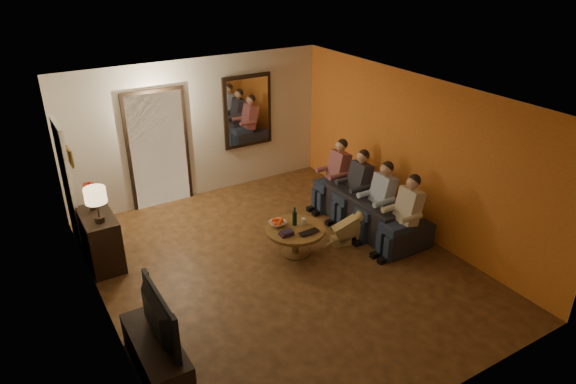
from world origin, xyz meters
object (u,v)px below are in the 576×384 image
tv_stand (157,354)px  laptop (311,234)px  dog (347,228)px  bowl (278,223)px  dresser (101,240)px  table_lamp (97,205)px  tv (151,318)px  person_a (405,218)px  wine_bottle (295,216)px  person_c (356,189)px  person_b (379,203)px  person_d (335,177)px  coffee_table (295,241)px  sofa (371,210)px

tv_stand → laptop: bearing=19.8°
dog → bowl: (-1.06, 0.39, 0.20)m
dresser → table_lamp: bearing=-90.0°
tv → laptop: (2.72, 0.98, -0.26)m
table_lamp → tv: (0.00, -2.31, -0.36)m
tv → table_lamp: bearing=0.0°
table_lamp → person_a: bearing=-24.7°
table_lamp → wine_bottle: table_lamp is taller
bowl → table_lamp: bearing=161.3°
dog → person_c: bearing=56.1°
person_b → bowl: bearing=164.8°
tv_stand → dog: dog is taller
person_b → dog: person_b is taller
tv_stand → dog: 3.67m
dog → bowl: 1.15m
person_c → laptop: 1.51m
tv_stand → person_a: size_ratio=1.06×
person_d → dog: 1.32m
person_d → dresser: bearing=175.9°
wine_bottle → coffee_table: bearing=-116.6°
wine_bottle → laptop: size_ratio=0.94×
dog → bowl: bearing=172.4°
table_lamp → person_c: 4.17m
tv_stand → tv: 0.52m
person_d → laptop: person_d is taller
person_d → wine_bottle: (-1.41, -0.87, 0.01)m
dog → tv: bearing=-150.1°
dresser → person_b: bearing=-20.1°
laptop → person_d: bearing=39.7°
dresser → bowl: size_ratio=3.57×
dog → person_b: bearing=7.3°
table_lamp → person_d: 4.11m
dresser → dog: 3.79m
dog → person_d: bearing=76.0°
tv_stand → person_c: 4.41m
tv_stand → sofa: bearing=17.7°
tv_stand → tv: bearing=0.0°
person_a → wine_bottle: size_ratio=3.87×
person_b → bowl: person_b is taller
sofa → laptop: size_ratio=6.60×
table_lamp → tv_stand: table_lamp is taller
person_a → tv_stand: bearing=-173.9°
tv → coffee_table: 2.95m
person_d → person_a: bearing=-90.0°
table_lamp → laptop: table_lamp is taller
person_b → wine_bottle: 1.44m
sofa → person_d: bearing=6.3°
person_a → person_b: size_ratio=1.00×
person_b → laptop: (-1.36, -0.05, -0.14)m
dresser → laptop: size_ratio=2.81×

